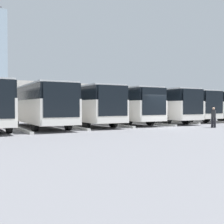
{
  "coord_description": "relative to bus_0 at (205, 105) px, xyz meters",
  "views": [
    {
      "loc": [
        15.54,
        14.96,
        1.6
      ],
      "look_at": [
        1.09,
        -5.34,
        1.11
      ],
      "focal_mm": 45.0,
      "sensor_mm": 36.0,
      "label": 1
    }
  ],
  "objects": [
    {
      "name": "bus_2",
      "position": [
        7.71,
        -0.28,
        0.0
      ],
      "size": [
        3.77,
        10.94,
        3.16
      ],
      "rotation": [
        0.0,
        0.0,
        -0.12
      ],
      "color": "silver",
      "rests_on": "ground_plane"
    },
    {
      "name": "curb_divider_1",
      "position": [
        5.78,
        0.61,
        -1.7
      ],
      "size": [
        1.03,
        6.8,
        0.15
      ],
      "primitive_type": "cube",
      "rotation": [
        0.0,
        0.0,
        -0.12
      ],
      "color": "#B2B2AD",
      "rests_on": "ground_plane"
    },
    {
      "name": "curb_divider_0",
      "position": [
        1.93,
        1.58,
        -1.7
      ],
      "size": [
        1.03,
        6.8,
        0.15
      ],
      "primitive_type": "cube",
      "rotation": [
        0.0,
        0.0,
        -0.12
      ],
      "color": "#B2B2AD",
      "rests_on": "ground_plane"
    },
    {
      "name": "pedestrian",
      "position": [
        8.65,
        7.12,
        -0.94
      ],
      "size": [
        0.43,
        0.43,
        1.54
      ],
      "rotation": [
        0.0,
        0.0,
        5.04
      ],
      "color": "black",
      "rests_on": "ground_plane"
    },
    {
      "name": "station_building",
      "position": [
        11.56,
        -17.57,
        0.59
      ],
      "size": [
        27.74,
        12.28,
        4.65
      ],
      "color": "beige",
      "rests_on": "ground_plane"
    },
    {
      "name": "bus_5",
      "position": [
        19.28,
        -0.67,
        0.0
      ],
      "size": [
        3.77,
        10.94,
        3.16
      ],
      "rotation": [
        0.0,
        0.0,
        -0.12
      ],
      "color": "silver",
      "rests_on": "ground_plane"
    },
    {
      "name": "bus_0",
      "position": [
        0.0,
        0.0,
        0.0
      ],
      "size": [
        3.77,
        10.94,
        3.16
      ],
      "rotation": [
        0.0,
        0.0,
        -0.12
      ],
      "color": "silver",
      "rests_on": "ground_plane"
    },
    {
      "name": "curb_divider_5",
      "position": [
        21.2,
        0.91,
        -1.7
      ],
      "size": [
        1.03,
        6.8,
        0.15
      ],
      "primitive_type": "cube",
      "rotation": [
        0.0,
        0.0,
        -0.12
      ],
      "color": "#B2B2AD",
      "rests_on": "ground_plane"
    },
    {
      "name": "bus_1",
      "position": [
        3.86,
        -0.97,
        0.0
      ],
      "size": [
        3.77,
        10.94,
        3.16
      ],
      "rotation": [
        0.0,
        0.0,
        -0.12
      ],
      "color": "silver",
      "rests_on": "ground_plane"
    },
    {
      "name": "curb_divider_2",
      "position": [
        9.64,
        1.3,
        -1.7
      ],
      "size": [
        1.03,
        6.8,
        0.15
      ],
      "primitive_type": "cube",
      "rotation": [
        0.0,
        0.0,
        -0.12
      ],
      "color": "#B2B2AD",
      "rests_on": "ground_plane"
    },
    {
      "name": "curb_divider_4",
      "position": [
        17.35,
        0.76,
        -1.7
      ],
      "size": [
        1.03,
        6.8,
        0.15
      ],
      "primitive_type": "cube",
      "rotation": [
        0.0,
        0.0,
        -0.12
      ],
      "color": "#B2B2AD",
      "rests_on": "ground_plane"
    },
    {
      "name": "curb_divider_3",
      "position": [
        13.49,
        0.73,
        -1.7
      ],
      "size": [
        1.03,
        6.8,
        0.15
      ],
      "primitive_type": "cube",
      "rotation": [
        0.0,
        0.0,
        -0.12
      ],
      "color": "#B2B2AD",
      "rests_on": "ground_plane"
    },
    {
      "name": "bus_4",
      "position": [
        15.42,
        -0.82,
        0.0
      ],
      "size": [
        3.77,
        10.94,
        3.16
      ],
      "rotation": [
        0.0,
        0.0,
        -0.12
      ],
      "color": "silver",
      "rests_on": "ground_plane"
    },
    {
      "name": "ground_plane",
      "position": [
        11.56,
        4.91,
        -1.77
      ],
      "size": [
        600.0,
        600.0,
        0.0
      ],
      "primitive_type": "plane",
      "color": "slate"
    },
    {
      "name": "bus_3",
      "position": [
        11.57,
        -0.85,
        0.0
      ],
      "size": [
        3.77,
        10.94,
        3.16
      ],
      "rotation": [
        0.0,
        0.0,
        -0.12
      ],
      "color": "silver",
      "rests_on": "ground_plane"
    }
  ]
}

